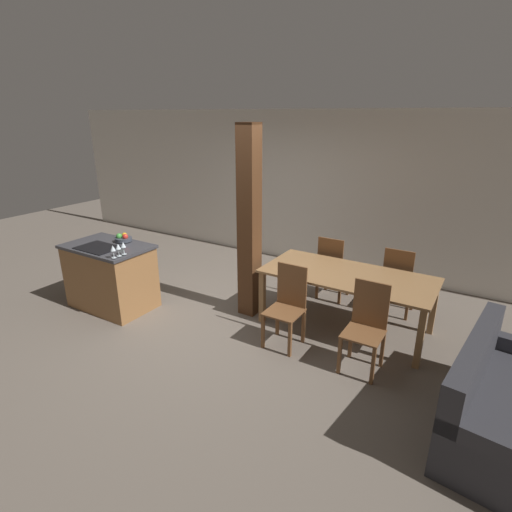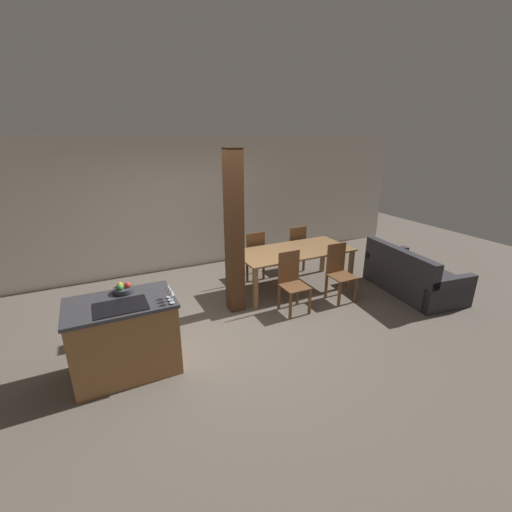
% 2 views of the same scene
% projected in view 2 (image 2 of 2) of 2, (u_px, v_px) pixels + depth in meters
% --- Properties ---
extents(ground_plane, '(16.00, 16.00, 0.00)m').
position_uv_depth(ground_plane, '(226.00, 326.00, 5.11)').
color(ground_plane, '#665B51').
extents(wall_back, '(11.20, 0.08, 2.70)m').
position_uv_depth(wall_back, '(175.00, 205.00, 6.96)').
color(wall_back, silver).
rests_on(wall_back, ground_plane).
extents(kitchen_island, '(1.19, 0.76, 0.93)m').
position_uv_depth(kitchen_island, '(125.00, 337.00, 4.00)').
color(kitchen_island, olive).
rests_on(kitchen_island, ground_plane).
extents(fruit_bowl, '(0.24, 0.24, 0.12)m').
position_uv_depth(fruit_bowl, '(123.00, 289.00, 4.06)').
color(fruit_bowl, '#383D47').
rests_on(fruit_bowl, kitchen_island).
extents(wine_glass_near, '(0.07, 0.07, 0.16)m').
position_uv_depth(wine_glass_near, '(171.00, 293.00, 3.76)').
color(wine_glass_near, silver).
rests_on(wine_glass_near, kitchen_island).
extents(wine_glass_middle, '(0.07, 0.07, 0.16)m').
position_uv_depth(wine_glass_middle, '(170.00, 290.00, 3.83)').
color(wine_glass_middle, silver).
rests_on(wine_glass_middle, kitchen_island).
extents(wine_glass_far, '(0.07, 0.07, 0.16)m').
position_uv_depth(wine_glass_far, '(168.00, 287.00, 3.90)').
color(wine_glass_far, silver).
rests_on(wine_glass_far, kitchen_island).
extents(dining_table, '(2.09, 0.98, 0.74)m').
position_uv_depth(dining_table, '(294.00, 254.00, 6.17)').
color(dining_table, olive).
rests_on(dining_table, ground_plane).
extents(dining_chair_near_left, '(0.40, 0.40, 0.97)m').
position_uv_depth(dining_chair_near_left, '(292.00, 281.00, 5.43)').
color(dining_chair_near_left, brown).
rests_on(dining_chair_near_left, ground_plane).
extents(dining_chair_near_right, '(0.40, 0.40, 0.97)m').
position_uv_depth(dining_chair_near_right, '(339.00, 271.00, 5.82)').
color(dining_chair_near_right, brown).
rests_on(dining_chair_near_right, ground_plane).
extents(dining_chair_far_left, '(0.40, 0.40, 0.97)m').
position_uv_depth(dining_chair_far_left, '(253.00, 255.00, 6.63)').
color(dining_chair_far_left, brown).
rests_on(dining_chair_far_left, ground_plane).
extents(dining_chair_far_right, '(0.40, 0.40, 0.97)m').
position_uv_depth(dining_chair_far_right, '(295.00, 248.00, 7.02)').
color(dining_chair_far_right, brown).
rests_on(dining_chair_far_right, ground_plane).
extents(couch, '(1.13, 1.77, 0.85)m').
position_uv_depth(couch, '(412.00, 277.00, 6.15)').
color(couch, '#2D2D33').
rests_on(couch, ground_plane).
extents(timber_post, '(0.24, 0.24, 2.53)m').
position_uv_depth(timber_post, '(234.00, 234.00, 5.21)').
color(timber_post, '#4C2D19').
rests_on(timber_post, ground_plane).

